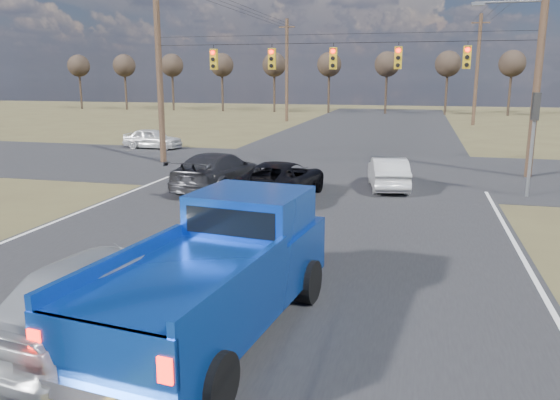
% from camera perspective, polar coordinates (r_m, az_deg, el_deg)
% --- Properties ---
extents(ground, '(160.00, 160.00, 0.00)m').
position_cam_1_polar(ground, '(10.33, -10.94, -13.12)').
color(ground, brown).
rests_on(ground, ground).
extents(road_main, '(14.00, 120.00, 0.02)m').
position_cam_1_polar(road_main, '(19.34, 1.63, -0.59)').
color(road_main, '#28282B').
rests_on(road_main, ground).
extents(road_cross, '(120.00, 12.00, 0.02)m').
position_cam_1_polar(road_cross, '(27.05, 5.35, 3.22)').
color(road_cross, '#28282B').
rests_on(road_cross, ground).
extents(signal_gantry, '(19.60, 4.83, 10.00)m').
position_cam_1_polar(signal_gantry, '(26.40, 6.61, 14.00)').
color(signal_gantry, '#473323').
rests_on(signal_gantry, ground).
extents(utility_poles, '(19.60, 58.32, 10.00)m').
position_cam_1_polar(utility_poles, '(25.70, 5.24, 14.43)').
color(utility_poles, '#473323').
rests_on(utility_poles, ground).
extents(treeline, '(87.00, 117.80, 7.40)m').
position_cam_1_polar(treeline, '(35.58, 7.88, 14.66)').
color(treeline, '#33261C').
rests_on(treeline, ground).
extents(pickup_truck, '(3.02, 6.35, 2.30)m').
position_cam_1_polar(pickup_truck, '(9.72, -6.39, -7.51)').
color(pickup_truck, black).
rests_on(pickup_truck, ground).
extents(silver_suv, '(2.75, 5.32, 1.73)m').
position_cam_1_polar(silver_suv, '(9.88, -16.84, -9.21)').
color(silver_suv, '#B1B5BA').
rests_on(silver_suv, ground).
extents(black_suv, '(2.81, 5.31, 1.42)m').
position_cam_1_polar(black_suv, '(20.29, 0.04, 2.11)').
color(black_suv, black).
rests_on(black_suv, ground).
extents(white_car_queue, '(1.98, 4.09, 1.29)m').
position_cam_1_polar(white_car_queue, '(22.58, 11.23, 2.79)').
color(white_car_queue, '#BBBBBB').
rests_on(white_car_queue, ground).
extents(dgrey_car_queue, '(2.71, 5.42, 1.51)m').
position_cam_1_polar(dgrey_car_queue, '(22.08, -6.47, 3.02)').
color(dgrey_car_queue, '#2C2D31').
rests_on(dgrey_car_queue, ground).
extents(cross_car_west, '(1.81, 3.86, 1.28)m').
position_cam_1_polar(cross_car_west, '(35.54, -13.17, 6.27)').
color(cross_car_west, silver).
rests_on(cross_car_west, ground).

